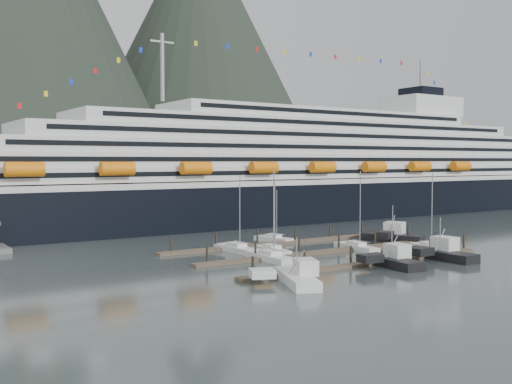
% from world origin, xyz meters
% --- Properties ---
extents(ground, '(1600.00, 1600.00, 0.00)m').
position_xyz_m(ground, '(0.00, 0.00, 0.00)').
color(ground, '#485454').
rests_on(ground, ground).
extents(cruise_ship, '(210.00, 30.40, 50.30)m').
position_xyz_m(cruise_ship, '(30.03, 54.94, 12.04)').
color(cruise_ship, black).
rests_on(cruise_ship, ground).
extents(dock_near, '(48.18, 2.28, 3.20)m').
position_xyz_m(dock_near, '(-4.93, -9.95, 0.31)').
color(dock_near, '#4E4232').
rests_on(dock_near, ground).
extents(dock_mid, '(48.18, 2.28, 3.20)m').
position_xyz_m(dock_mid, '(-4.93, 3.05, 0.31)').
color(dock_mid, '#4E4232').
rests_on(dock_mid, ground).
extents(dock_far, '(48.18, 2.28, 3.20)m').
position_xyz_m(dock_far, '(-4.93, 16.05, 0.31)').
color(dock_far, '#4E4232').
rests_on(dock_far, ground).
extents(sailboat_a, '(3.04, 9.88, 15.41)m').
position_xyz_m(sailboat_a, '(-15.91, 1.43, 0.45)').
color(sailboat_a, silver).
rests_on(sailboat_a, ground).
extents(sailboat_c, '(3.69, 9.80, 13.11)m').
position_xyz_m(sailboat_c, '(-11.28, 7.54, 0.42)').
color(sailboat_c, silver).
rests_on(sailboat_c, ground).
extents(sailboat_d, '(3.40, 10.62, 14.73)m').
position_xyz_m(sailboat_d, '(3.95, 2.72, 0.42)').
color(sailboat_d, silver).
rests_on(sailboat_d, ground).
extents(sailboat_e, '(3.49, 10.73, 13.96)m').
position_xyz_m(sailboat_e, '(-15.49, 12.52, 0.43)').
color(sailboat_e, silver).
rests_on(sailboat_e, ground).
extents(sailboat_f, '(4.40, 8.86, 10.74)m').
position_xyz_m(sailboat_f, '(-2.23, 19.99, 0.40)').
color(sailboat_f, silver).
rests_on(sailboat_f, ground).
extents(sailboat_h, '(6.05, 9.86, 14.44)m').
position_xyz_m(sailboat_h, '(13.53, -5.68, 0.44)').
color(sailboat_h, silver).
rests_on(sailboat_h, ground).
extents(trawler_a, '(10.10, 12.50, 6.65)m').
position_xyz_m(trawler_a, '(-23.21, -14.95, 0.86)').
color(trawler_a, silver).
rests_on(trawler_a, ground).
extents(trawler_b, '(8.59, 11.27, 7.15)m').
position_xyz_m(trawler_b, '(-3.44, -12.89, 0.91)').
color(trawler_b, black).
rests_on(trawler_b, ground).
extents(trawler_d, '(9.44, 12.76, 7.54)m').
position_xyz_m(trawler_d, '(8.23, -12.36, 0.94)').
color(trawler_d, black).
rests_on(trawler_d, ground).
extents(trawler_e, '(10.83, 12.74, 7.96)m').
position_xyz_m(trawler_e, '(17.87, 7.27, 0.98)').
color(trawler_e, black).
rests_on(trawler_e, ground).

